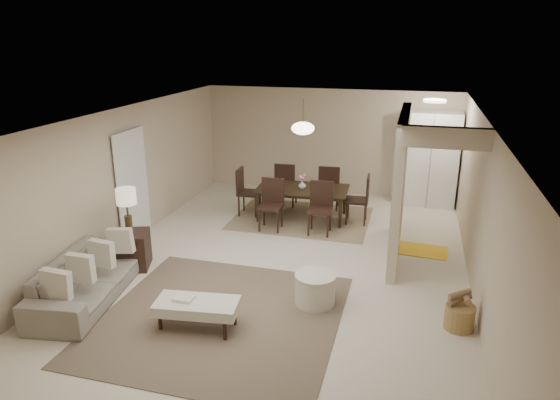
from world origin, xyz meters
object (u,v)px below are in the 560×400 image
(side_table, at_px, (131,250))
(round_pouf, at_px, (315,290))
(wicker_basket, at_px, (460,317))
(dining_table, at_px, (302,204))
(sofa, at_px, (88,278))
(ottoman_bench, at_px, (197,307))
(pantry_cabinet, at_px, (430,160))

(side_table, xyz_separation_m, round_pouf, (3.19, -0.39, -0.07))
(wicker_basket, height_order, dining_table, dining_table)
(sofa, xyz_separation_m, round_pouf, (3.24, 0.71, -0.09))
(ottoman_bench, height_order, wicker_basket, ottoman_bench)
(sofa, height_order, side_table, sofa)
(sofa, distance_m, dining_table, 4.66)
(side_table, relative_size, dining_table, 0.32)
(wicker_basket, xyz_separation_m, dining_table, (-2.93, 3.48, 0.17))
(ottoman_bench, distance_m, round_pouf, 1.71)
(sofa, relative_size, wicker_basket, 5.73)
(sofa, distance_m, round_pouf, 3.31)
(pantry_cabinet, xyz_separation_m, side_table, (-4.75, -4.64, -0.74))
(pantry_cabinet, relative_size, sofa, 0.95)
(dining_table, bearing_deg, round_pouf, -76.54)
(sofa, bearing_deg, pantry_cabinet, -48.63)
(pantry_cabinet, relative_size, round_pouf, 3.54)
(side_table, distance_m, wicker_basket, 5.18)
(sofa, bearing_deg, dining_table, -37.77)
(wicker_basket, bearing_deg, round_pouf, 176.69)
(wicker_basket, bearing_deg, pantry_cabinet, 94.45)
(side_table, bearing_deg, sofa, -92.61)
(pantry_cabinet, bearing_deg, ottoman_bench, -115.98)
(ottoman_bench, relative_size, dining_table, 0.61)
(pantry_cabinet, relative_size, dining_table, 1.12)
(sofa, bearing_deg, ottoman_bench, -107.85)
(side_table, bearing_deg, dining_table, 53.35)
(pantry_cabinet, height_order, dining_table, pantry_cabinet)
(pantry_cabinet, height_order, wicker_basket, pantry_cabinet)
(pantry_cabinet, distance_m, round_pouf, 5.32)
(ottoman_bench, relative_size, wicker_basket, 2.95)
(sofa, xyz_separation_m, dining_table, (2.27, 4.07, 0.01))
(side_table, bearing_deg, pantry_cabinet, 44.31)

